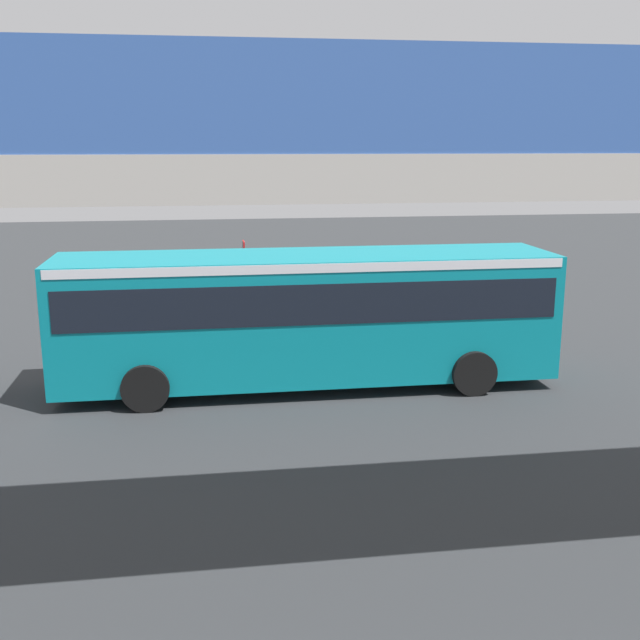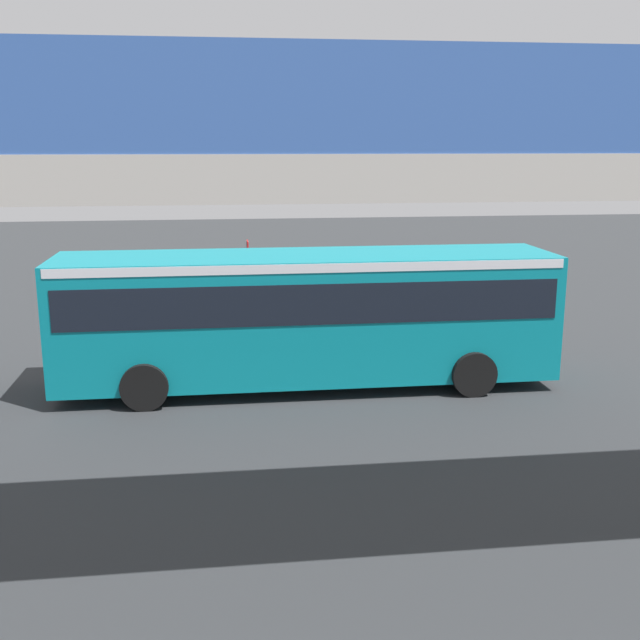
% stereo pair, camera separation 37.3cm
% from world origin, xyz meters
% --- Properties ---
extents(ground, '(80.00, 80.00, 0.00)m').
position_xyz_m(ground, '(0.00, 0.00, 0.00)').
color(ground, '#2D3033').
extents(city_bus, '(11.54, 2.85, 3.15)m').
position_xyz_m(city_bus, '(-1.47, 0.82, 1.88)').
color(city_bus, '#0C8493').
rests_on(city_bus, ground).
extents(traffic_sign, '(0.08, 0.60, 2.80)m').
position_xyz_m(traffic_sign, '(-0.30, -4.59, 1.89)').
color(traffic_sign, slate).
rests_on(traffic_sign, ground).
extents(lane_dash_leftmost, '(2.00, 0.20, 0.01)m').
position_xyz_m(lane_dash_leftmost, '(-8.00, -3.45, 0.00)').
color(lane_dash_leftmost, silver).
rests_on(lane_dash_leftmost, ground).
extents(lane_dash_left, '(2.00, 0.20, 0.01)m').
position_xyz_m(lane_dash_left, '(-4.00, -3.45, 0.00)').
color(lane_dash_left, silver).
rests_on(lane_dash_left, ground).
extents(lane_dash_centre, '(2.00, 0.20, 0.01)m').
position_xyz_m(lane_dash_centre, '(0.00, -3.45, 0.00)').
color(lane_dash_centre, silver).
rests_on(lane_dash_centre, ground).
extents(lane_dash_right, '(2.00, 0.20, 0.01)m').
position_xyz_m(lane_dash_right, '(4.00, -3.45, 0.00)').
color(lane_dash_right, silver).
rests_on(lane_dash_right, ground).
extents(pedestrian_overpass, '(29.92, 2.60, 6.66)m').
position_xyz_m(pedestrian_overpass, '(0.00, 9.06, 4.95)').
color(pedestrian_overpass, '#B2ADA5').
rests_on(pedestrian_overpass, ground).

